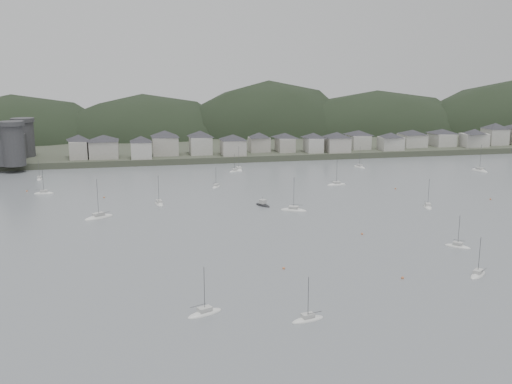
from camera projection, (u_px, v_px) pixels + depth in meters
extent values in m
plane|color=slate|center=(329.00, 293.00, 123.82)|extent=(900.00, 900.00, 0.00)
cube|color=#383D2D|center=(190.00, 133.00, 405.49)|extent=(900.00, 250.00, 3.00)
ellipsoid|color=black|center=(16.00, 160.00, 363.43)|extent=(138.98, 92.48, 81.13)
ellipsoid|color=black|center=(145.00, 155.00, 380.22)|extent=(132.08, 90.41, 79.74)
ellipsoid|color=black|center=(268.00, 155.00, 397.69)|extent=(133.88, 88.37, 101.41)
ellipsoid|color=black|center=(375.00, 150.00, 407.66)|extent=(165.81, 81.78, 82.55)
cylinder|color=#363638|center=(13.00, 146.00, 261.29)|extent=(10.00, 10.00, 18.00)
cylinder|color=#363638|center=(24.00, 139.00, 288.16)|extent=(10.00, 10.00, 17.00)
cube|color=#363638|center=(19.00, 148.00, 275.31)|extent=(3.50, 30.00, 12.00)
cube|color=#A39F95|center=(79.00, 150.00, 283.02)|extent=(8.34, 12.91, 8.59)
pyramid|color=#28272C|center=(79.00, 138.00, 281.79)|extent=(15.78, 15.78, 3.01)
cube|color=#A39F95|center=(104.00, 149.00, 284.81)|extent=(13.68, 13.35, 8.36)
pyramid|color=#28272C|center=(103.00, 138.00, 283.61)|extent=(20.07, 20.07, 2.93)
cube|color=#AFADA4|center=(141.00, 150.00, 283.36)|extent=(9.78, 10.20, 8.08)
pyramid|color=#28272C|center=(141.00, 139.00, 282.21)|extent=(14.83, 14.83, 2.83)
cube|color=#A39F95|center=(165.00, 146.00, 294.91)|extent=(12.59, 13.33, 9.09)
pyramid|color=#28272C|center=(165.00, 134.00, 293.60)|extent=(19.24, 19.24, 3.18)
cube|color=#AFADA4|center=(201.00, 145.00, 297.06)|extent=(10.74, 12.17, 8.87)
pyramid|color=#28272C|center=(200.00, 134.00, 295.79)|extent=(17.01, 17.01, 3.10)
cube|color=#A39F95|center=(233.00, 147.00, 294.08)|extent=(11.63, 12.09, 7.69)
pyramid|color=#28272C|center=(233.00, 137.00, 292.98)|extent=(17.61, 17.61, 2.69)
cube|color=#A39F95|center=(259.00, 144.00, 305.50)|extent=(10.37, 9.35, 7.44)
pyramid|color=#28272C|center=(259.00, 135.00, 304.43)|extent=(14.65, 14.65, 2.60)
cube|color=#A39F95|center=(285.00, 145.00, 305.94)|extent=(8.24, 12.20, 7.22)
pyramid|color=#28272C|center=(285.00, 135.00, 304.91)|extent=(15.17, 15.17, 2.53)
cube|color=#AFADA4|center=(313.00, 145.00, 303.72)|extent=(8.06, 10.91, 7.46)
pyramid|color=#28272C|center=(314.00, 135.00, 302.65)|extent=(14.08, 14.08, 2.61)
cube|color=#A39F95|center=(337.00, 144.00, 304.77)|extent=(11.73, 11.78, 7.66)
pyramid|color=#28272C|center=(337.00, 135.00, 303.67)|extent=(17.46, 17.46, 2.68)
cube|color=#AFADA4|center=(358.00, 142.00, 317.43)|extent=(10.19, 13.02, 7.33)
pyramid|color=#28272C|center=(359.00, 133.00, 316.38)|extent=(17.23, 17.23, 2.57)
cube|color=#AFADA4|center=(391.00, 143.00, 312.05)|extent=(11.70, 9.81, 6.88)
pyramid|color=#28272C|center=(391.00, 135.00, 311.06)|extent=(15.97, 15.97, 2.41)
cube|color=#AFADA4|center=(412.00, 140.00, 323.91)|extent=(12.83, 12.48, 7.00)
pyramid|color=#28272C|center=(413.00, 132.00, 322.90)|extent=(18.79, 18.79, 2.45)
cube|color=#AFADA4|center=(442.00, 139.00, 328.12)|extent=(11.07, 13.50, 6.97)
pyramid|color=#28272C|center=(442.00, 131.00, 327.12)|extent=(18.25, 18.25, 2.44)
cube|color=#AFADA4|center=(474.00, 140.00, 323.82)|extent=(13.75, 9.12, 7.34)
pyramid|color=#28272C|center=(475.00, 131.00, 322.77)|extent=(16.97, 16.97, 2.57)
cube|color=#AFADA4|center=(495.00, 136.00, 333.02)|extent=(11.37, 11.57, 9.05)
pyramid|color=#28272C|center=(496.00, 126.00, 331.73)|extent=(17.03, 17.03, 3.17)
ellipsoid|color=silver|center=(478.00, 275.00, 134.06)|extent=(7.09, 6.29, 1.44)
cube|color=#BBBBB6|center=(478.00, 271.00, 133.85)|extent=(2.96, 2.81, 0.70)
cylinder|color=#3F3F42|center=(479.00, 256.00, 133.08)|extent=(0.12, 0.12, 9.02)
cylinder|color=#3F3F42|center=(484.00, 270.00, 133.17)|extent=(2.61, 2.10, 0.10)
ellipsoid|color=silver|center=(159.00, 204.00, 202.88)|extent=(3.62, 8.19, 1.58)
cube|color=#BBBBB6|center=(159.00, 201.00, 202.65)|extent=(2.11, 2.99, 0.70)
cylinder|color=#3F3F42|center=(159.00, 190.00, 201.80)|extent=(0.12, 0.12, 9.89)
cylinder|color=#3F3F42|center=(159.00, 200.00, 201.14)|extent=(0.60, 3.54, 0.10)
ellipsoid|color=silver|center=(40.00, 179.00, 247.09)|extent=(2.14, 6.50, 1.30)
cube|color=#BBBBB6|center=(39.00, 177.00, 246.89)|extent=(1.45, 2.28, 0.70)
cylinder|color=#3F3F42|center=(39.00, 170.00, 246.20)|extent=(0.12, 0.12, 8.09)
cylinder|color=#3F3F42|center=(39.00, 176.00, 245.66)|extent=(0.13, 2.92, 0.10)
ellipsoid|color=silver|center=(336.00, 185.00, 235.39)|extent=(8.36, 3.40, 1.63)
cube|color=#BBBBB6|center=(337.00, 182.00, 235.15)|extent=(3.01, 2.07, 0.70)
cylinder|color=#3F3F42|center=(337.00, 172.00, 234.27)|extent=(0.12, 0.12, 10.18)
cylinder|color=#3F3F42|center=(333.00, 181.00, 234.88)|extent=(3.66, 0.46, 0.10)
ellipsoid|color=silver|center=(205.00, 314.00, 113.21)|extent=(7.93, 5.30, 1.52)
cube|color=#BBBBB6|center=(205.00, 309.00, 112.99)|extent=(3.11, 2.61, 0.70)
cylinder|color=#3F3F42|center=(204.00, 290.00, 112.17)|extent=(0.12, 0.12, 9.50)
cylinder|color=#3F3F42|center=(198.00, 306.00, 113.15)|extent=(3.17, 1.48, 0.10)
ellipsoid|color=silver|center=(235.00, 171.00, 265.36)|extent=(6.40, 5.16, 1.27)
cube|color=#BBBBB6|center=(235.00, 169.00, 265.16)|extent=(2.61, 2.38, 0.70)
cylinder|color=#3F3F42|center=(235.00, 163.00, 264.49)|extent=(0.12, 0.12, 7.91)
cylinder|color=#3F3F42|center=(232.00, 168.00, 265.45)|extent=(2.44, 1.65, 0.10)
ellipsoid|color=silver|center=(308.00, 320.00, 110.49)|extent=(7.13, 3.69, 1.36)
cube|color=#BBBBB6|center=(308.00, 315.00, 110.28)|extent=(2.66, 2.01, 0.70)
cylinder|color=#3F3F42|center=(308.00, 298.00, 109.55)|extent=(0.12, 0.12, 8.51)
cylinder|color=#3F3F42|center=(314.00, 313.00, 110.14)|extent=(3.00, 0.80, 0.10)
ellipsoid|color=silver|center=(359.00, 167.00, 276.00)|extent=(4.51, 8.16, 1.55)
cube|color=#BBBBB6|center=(359.00, 165.00, 275.77)|extent=(2.39, 3.08, 0.70)
cylinder|color=#3F3F42|center=(360.00, 157.00, 274.93)|extent=(0.12, 0.12, 9.72)
cylinder|color=#3F3F42|center=(360.00, 164.00, 274.29)|extent=(1.05, 3.39, 0.10)
ellipsoid|color=silver|center=(480.00, 171.00, 266.62)|extent=(4.66, 9.99, 1.92)
cube|color=#BBBBB6|center=(480.00, 168.00, 266.36)|extent=(2.65, 3.67, 0.70)
cylinder|color=#3F3F42|center=(481.00, 158.00, 265.32)|extent=(0.12, 0.12, 12.01)
cylinder|color=#3F3F42|center=(481.00, 168.00, 264.55)|extent=(0.83, 4.28, 0.10)
ellipsoid|color=silver|center=(99.00, 218.00, 184.49)|extent=(10.13, 7.93, 1.99)
cube|color=#BBBBB6|center=(99.00, 214.00, 184.22)|extent=(4.11, 3.69, 0.70)
cylinder|color=#3F3F42|center=(98.00, 198.00, 183.14)|extent=(0.12, 0.12, 12.43)
cylinder|color=#3F3F42|center=(103.00, 213.00, 183.51)|extent=(3.86, 2.44, 0.10)
ellipsoid|color=silver|center=(428.00, 207.00, 198.34)|extent=(4.85, 8.10, 1.54)
cube|color=#BBBBB6|center=(428.00, 204.00, 198.11)|extent=(2.49, 3.11, 0.70)
cylinder|color=#3F3F42|center=(429.00, 193.00, 197.28)|extent=(0.12, 0.12, 9.65)
cylinder|color=#3F3F42|center=(425.00, 202.00, 199.16)|extent=(1.22, 3.32, 0.10)
ellipsoid|color=silver|center=(44.00, 194.00, 219.47)|extent=(7.47, 3.00, 1.46)
cube|color=#BBBBB6|center=(44.00, 191.00, 219.25)|extent=(2.69, 1.83, 0.70)
cylinder|color=#3F3F42|center=(43.00, 181.00, 218.47)|extent=(0.12, 0.12, 9.11)
cylinder|color=#3F3F42|center=(40.00, 190.00, 218.75)|extent=(3.28, 0.40, 0.10)
ellipsoid|color=silver|center=(294.00, 211.00, 193.79)|extent=(9.21, 6.65, 1.78)
cube|color=#BBBBB6|center=(294.00, 207.00, 193.54)|extent=(3.67, 3.18, 0.70)
cylinder|color=#3F3F42|center=(294.00, 194.00, 192.58)|extent=(0.12, 0.12, 11.13)
cylinder|color=#3F3F42|center=(297.00, 205.00, 194.42)|extent=(3.60, 1.94, 0.10)
ellipsoid|color=silver|center=(239.00, 170.00, 268.78)|extent=(3.01, 8.79, 1.74)
cube|color=#BBBBB6|center=(239.00, 168.00, 268.54)|extent=(1.99, 3.10, 0.70)
cylinder|color=#3F3F42|center=(239.00, 158.00, 267.60)|extent=(0.12, 0.12, 10.90)
cylinder|color=#3F3F42|center=(238.00, 166.00, 269.93)|extent=(0.20, 3.92, 0.10)
ellipsoid|color=silver|center=(458.00, 247.00, 155.04)|extent=(6.34, 6.31, 1.35)
cube|color=#BBBBB6|center=(458.00, 243.00, 154.83)|extent=(2.73, 2.73, 0.70)
cylinder|color=#3F3F42|center=(459.00, 231.00, 154.11)|extent=(0.12, 0.12, 8.47)
cylinder|color=#3F3F42|center=(459.00, 240.00, 155.71)|extent=(2.24, 2.22, 0.10)
ellipsoid|color=silver|center=(216.00, 187.00, 231.35)|extent=(4.78, 6.39, 1.24)
cube|color=#BBBBB6|center=(216.00, 185.00, 231.15)|extent=(2.26, 2.57, 0.70)
cylinder|color=#3F3F42|center=(216.00, 177.00, 230.49)|extent=(0.12, 0.12, 7.77)
cylinder|color=#3F3F42|center=(214.00, 183.00, 231.86)|extent=(1.46, 2.49, 0.10)
ellipsoid|color=black|center=(263.00, 206.00, 200.81)|extent=(5.33, 7.20, 1.50)
cube|color=#BBBBB6|center=(263.00, 202.00, 200.51)|extent=(2.64, 2.70, 1.40)
cylinder|color=#3F3F42|center=(263.00, 199.00, 200.32)|extent=(0.10, 0.10, 1.20)
sphere|color=#C36E41|center=(395.00, 189.00, 227.75)|extent=(0.70, 0.70, 0.70)
sphere|color=#C36E41|center=(284.00, 268.00, 138.40)|extent=(0.70, 0.70, 0.70)
sphere|color=#C36E41|center=(403.00, 278.00, 132.14)|extent=(0.70, 0.70, 0.70)
sphere|color=#C36E41|center=(104.00, 197.00, 212.69)|extent=(0.70, 0.70, 0.70)
sphere|color=#C36E41|center=(362.00, 234.00, 166.59)|extent=(0.70, 0.70, 0.70)
sphere|color=#C36E41|center=(490.00, 199.00, 209.78)|extent=(0.70, 0.70, 0.70)
sphere|color=#C36E41|center=(27.00, 191.00, 223.36)|extent=(0.70, 0.70, 0.70)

